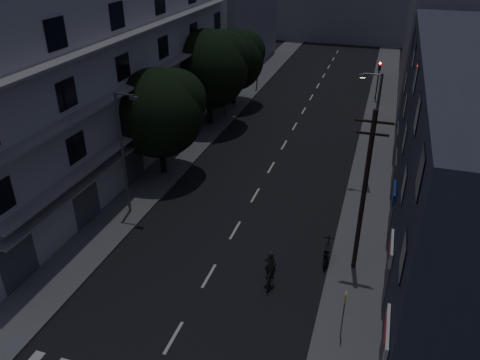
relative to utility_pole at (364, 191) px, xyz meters
The scene contains 21 objects.
ground 17.87m from the utility_pole, 115.09° to the left, with size 160.00×160.00×0.00m, color black.
sidewalk_left 22.00m from the utility_pole, 133.53° to the left, with size 3.00×90.00×0.15m, color #565659.
sidewalk_right 16.29m from the utility_pole, 89.23° to the left, with size 3.00×90.00×0.15m, color #565659.
lane_markings 23.51m from the utility_pole, 108.48° to the left, with size 0.15×60.50×0.01m.
building_left 21.19m from the utility_pole, 156.02° to the left, with size 7.00×36.00×14.00m.
building_right 6.58m from the utility_pole, 44.15° to the left, with size 6.19×28.00×11.00m.
building_far_left 43.24m from the utility_pole, 116.57° to the left, with size 6.00×20.00×16.00m, color slate.
building_far_right 32.95m from the utility_pole, 81.77° to the left, with size 6.00×20.00×13.00m, color slate.
building_far_end 61.01m from the utility_pole, 96.86° to the left, with size 24.00×8.00×10.00m, color slate.
tree_near 16.37m from the utility_pole, 153.96° to the left, with size 6.40×6.40×7.89m.
tree_mid 23.09m from the utility_pole, 130.28° to the left, with size 7.05×7.05×8.67m.
tree_far 27.96m from the utility_pole, 121.62° to the left, with size 6.14×6.14×7.60m.
traffic_signal_far_right 29.35m from the utility_pole, 91.06° to the left, with size 0.28×0.37×4.10m.
traffic_signal_far_left 32.46m from the utility_pole, 115.13° to the left, with size 0.28×0.37×4.10m.
street_lamp_left_near 14.42m from the utility_pole, behind, with size 1.51×0.25×8.00m.
street_lamp_right 10.03m from the utility_pole, 90.83° to the left, with size 1.51×0.25×8.00m.
street_lamp_left_far 24.66m from the utility_pole, 125.42° to the left, with size 1.51×0.25×8.00m.
utility_pole is the anchor object (origin of this frame).
bus_stop_sign 5.96m from the utility_pole, 90.88° to the right, with size 0.06×0.35×2.52m.
motorcycle 4.61m from the utility_pole, behind, with size 0.58×2.03×1.30m.
cyclist 6.35m from the utility_pole, 146.99° to the right, with size 0.78×1.73×2.12m.
Camera 1 is at (7.50, -11.65, 16.37)m, focal length 35.00 mm.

